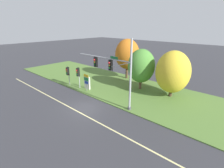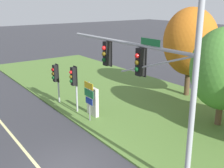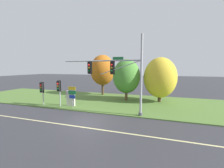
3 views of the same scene
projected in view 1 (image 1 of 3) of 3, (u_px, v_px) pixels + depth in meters
The scene contains 11 objects.
ground_plane at pixel (84, 107), 20.62m from camera, with size 160.00×160.00×0.00m, color #333338.
lane_stripe at pixel (76, 111), 19.79m from camera, with size 36.00×0.16×0.01m, color beige.
grass_verge at pixel (128, 89), 26.32m from camera, with size 48.00×11.50×0.10m, color #517533.
traffic_signal_mast at pixel (114, 69), 19.92m from camera, with size 8.68×0.49×7.88m.
pedestrian_signal_near_kerb at pixel (78, 73), 25.67m from camera, with size 0.46×0.55×3.18m.
pedestrian_signal_further_along at pixel (68, 72), 27.11m from camera, with size 0.46×0.55×2.93m.
route_sign_post at pixel (86, 80), 24.74m from camera, with size 1.00×0.08×2.55m.
tree_nearest_road at pixel (127, 54), 29.98m from camera, with size 4.15×4.15×6.87m.
tree_left_of_mast at pixel (141, 66), 25.11m from camera, with size 3.90×3.90×5.91m.
tree_behind_signpost at pixel (173, 72), 22.43m from camera, with size 4.39×4.39×6.10m.
info_kiosk at pixel (87, 83), 25.86m from camera, with size 1.10×0.24×1.90m.
Camera 1 is at (15.03, -11.42, 9.34)m, focal length 28.00 mm.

